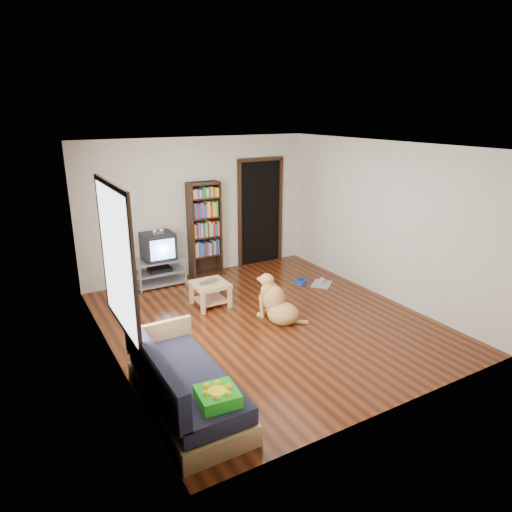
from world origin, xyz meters
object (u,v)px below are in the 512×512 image
green_cushion (217,396)px  grey_rag (322,284)px  dog_bowl (301,281)px  sofa (182,388)px  laptop (211,282)px  tv_stand (160,271)px  dog (277,304)px  bookshelf (204,224)px  coffee_table (210,289)px  crt_tv (158,246)px

green_cushion → grey_rag: bearing=44.7°
dog_bowl → sofa: bearing=-143.4°
sofa → green_cushion: bearing=-78.6°
laptop → tv_stand: bearing=89.5°
sofa → dog: 2.44m
tv_stand → dog: bearing=-65.1°
dog_bowl → dog: dog is taller
dog_bowl → grey_rag: dog_bowl is taller
green_cushion → bookshelf: 4.73m
tv_stand → dog_bowl: bearing=-28.5°
laptop → tv_stand: 1.40m
tv_stand → grey_rag: bearing=-30.0°
grey_rag → coffee_table: bearing=175.3°
coffee_table → dog: (0.65, -0.99, -0.01)m
green_cushion → dog: (1.91, 1.96, -0.22)m
sofa → coffee_table: sofa is taller
dog_bowl → crt_tv: 2.68m
dog_bowl → dog: size_ratio=0.27×
crt_tv → sofa: bearing=-104.9°
grey_rag → crt_tv: 3.06m
bookshelf → tv_stand: bearing=-174.4°
green_cushion → bookshelf: (1.80, 4.34, 0.52)m
dog_bowl → bookshelf: bearing=134.8°
grey_rag → coffee_table: 2.17m
coffee_table → laptop: bearing=-90.0°
crt_tv → coffee_table: size_ratio=1.05×
crt_tv → bookshelf: (0.95, 0.07, 0.26)m
crt_tv → green_cushion: bearing=-101.3°
sofa → crt_tv: bearing=75.1°
coffee_table → crt_tv: bearing=107.2°
green_cushion → tv_stand: green_cushion is taller
laptop → grey_rag: (2.15, -0.15, -0.40)m
grey_rag → dog: 1.72m
dog → coffee_table: bearing=123.3°
laptop → dog_bowl: (1.85, 0.10, -0.37)m
green_cushion → dog_bowl: 4.36m
laptop → crt_tv: size_ratio=0.59×
tv_stand → crt_tv: 0.47m
laptop → tv_stand: (-0.41, 1.33, -0.14)m
bookshelf → green_cushion: bearing=-112.5°
tv_stand → crt_tv: size_ratio=1.55×
green_cushion → laptop: green_cushion is taller
laptop → bookshelf: (0.54, 1.42, 0.59)m
tv_stand → bookshelf: 1.20m
dog_bowl → grey_rag: 0.39m
crt_tv → coffee_table: (0.41, -1.32, -0.46)m
crt_tv → dog: crt_tv is taller
dog_bowl → bookshelf: 2.09m
dog_bowl → tv_stand: (-2.26, 1.23, 0.23)m
grey_rag → bookshelf: (-1.61, 1.57, 0.99)m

